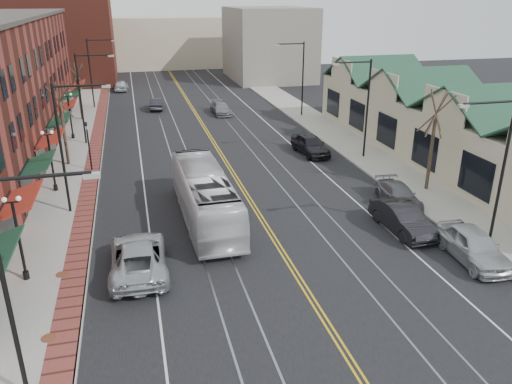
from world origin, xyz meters
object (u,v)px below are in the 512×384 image
transit_bus (205,196)px  parked_car_c (399,195)px  parked_suv (138,257)px  parked_car_d (310,145)px  parked_car_b (402,218)px  parked_car_a (473,246)px

transit_bus → parked_car_c: transit_bus is taller
parked_suv → parked_car_d: 22.30m
transit_bus → parked_car_d: size_ratio=2.29×
transit_bus → parked_car_b: transit_bus is taller
parked_car_d → parked_car_c: bearing=-85.8°
parked_car_a → transit_bus: bearing=151.2°
parked_car_b → parked_car_d: parked_car_d is taller
parked_car_c → parked_car_d: parked_car_d is taller
parked_car_d → parked_suv: bearing=-136.6°
parked_car_a → parked_car_b: bearing=118.8°
transit_bus → parked_car_c: size_ratio=2.48×
parked_car_b → parked_car_d: bearing=87.4°
parked_car_b → parked_car_c: parked_car_b is taller
parked_car_c → parked_car_d: (-1.80, 11.94, 0.18)m
parked_car_b → parked_car_c: (1.80, 3.64, -0.15)m
parked_suv → parked_car_d: parked_car_d is taller
transit_bus → parked_suv: bearing=50.4°
parked_car_c → parked_car_a: bearing=-85.3°
parked_suv → parked_car_b: parked_suv is taller
transit_bus → parked_car_a: (12.64, -8.31, -0.73)m
parked_suv → parked_car_a: parked_car_a is taller
transit_bus → parked_car_a: 15.14m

